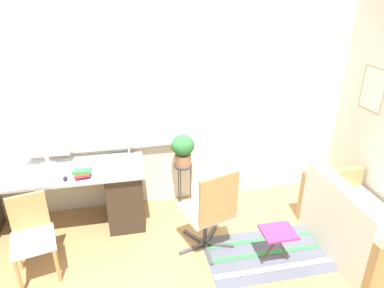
{
  "coord_description": "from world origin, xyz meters",
  "views": [
    {
      "loc": [
        0.18,
        -3.16,
        2.56
      ],
      "look_at": [
        0.84,
        0.16,
        1.02
      ],
      "focal_mm": 32.0,
      "sensor_mm": 36.0,
      "label": 1
    }
  ],
  "objects_px": {
    "keyboard": "(38,181)",
    "couch_loveseat": "(358,228)",
    "mouse": "(65,178)",
    "desk_chair_wooden": "(32,235)",
    "desk_lamp": "(128,134)",
    "plant_stand": "(183,171)",
    "office_chair_swivel": "(210,210)",
    "folding_stool": "(278,235)",
    "monitor": "(44,144)",
    "book_stack": "(82,173)",
    "potted_plant": "(183,148)"
  },
  "relations": [
    {
      "from": "book_stack",
      "to": "folding_stool",
      "type": "height_order",
      "value": "book_stack"
    },
    {
      "from": "desk_chair_wooden",
      "to": "couch_loveseat",
      "type": "height_order",
      "value": "couch_loveseat"
    },
    {
      "from": "book_stack",
      "to": "folding_stool",
      "type": "distance_m",
      "value": 2.1
    },
    {
      "from": "keyboard",
      "to": "folding_stool",
      "type": "xyz_separation_m",
      "value": [
        2.32,
        -0.8,
        -0.42
      ]
    },
    {
      "from": "couch_loveseat",
      "to": "mouse",
      "type": "bearing_deg",
      "value": 75.19
    },
    {
      "from": "plant_stand",
      "to": "potted_plant",
      "type": "height_order",
      "value": "potted_plant"
    },
    {
      "from": "desk_chair_wooden",
      "to": "folding_stool",
      "type": "relative_size",
      "value": 2.08
    },
    {
      "from": "office_chair_swivel",
      "to": "potted_plant",
      "type": "xyz_separation_m",
      "value": [
        -0.12,
        0.85,
        0.31
      ]
    },
    {
      "from": "desk_lamp",
      "to": "office_chair_swivel",
      "type": "relative_size",
      "value": 0.47
    },
    {
      "from": "monitor",
      "to": "office_chair_swivel",
      "type": "relative_size",
      "value": 0.51
    },
    {
      "from": "monitor",
      "to": "desk_lamp",
      "type": "distance_m",
      "value": 0.9
    },
    {
      "from": "mouse",
      "to": "desk_chair_wooden",
      "type": "xyz_separation_m",
      "value": [
        -0.29,
        -0.44,
        -0.33
      ]
    },
    {
      "from": "desk_lamp",
      "to": "potted_plant",
      "type": "distance_m",
      "value": 0.68
    },
    {
      "from": "desk_chair_wooden",
      "to": "office_chair_swivel",
      "type": "xyz_separation_m",
      "value": [
        1.71,
        -0.04,
        0.07
      ]
    },
    {
      "from": "monitor",
      "to": "couch_loveseat",
      "type": "distance_m",
      "value": 3.46
    },
    {
      "from": "plant_stand",
      "to": "couch_loveseat",
      "type": "bearing_deg",
      "value": -34.98
    },
    {
      "from": "mouse",
      "to": "potted_plant",
      "type": "xyz_separation_m",
      "value": [
        1.3,
        0.37,
        0.05
      ]
    },
    {
      "from": "monitor",
      "to": "plant_stand",
      "type": "relative_size",
      "value": 0.83
    },
    {
      "from": "monitor",
      "to": "office_chair_swivel",
      "type": "height_order",
      "value": "monitor"
    },
    {
      "from": "book_stack",
      "to": "plant_stand",
      "type": "xyz_separation_m",
      "value": [
        1.13,
        0.34,
        -0.28
      ]
    },
    {
      "from": "book_stack",
      "to": "folding_stool",
      "type": "relative_size",
      "value": 0.51
    },
    {
      "from": "office_chair_swivel",
      "to": "folding_stool",
      "type": "distance_m",
      "value": 0.72
    },
    {
      "from": "potted_plant",
      "to": "mouse",
      "type": "bearing_deg",
      "value": -164.02
    },
    {
      "from": "monitor",
      "to": "mouse",
      "type": "relative_size",
      "value": 6.61
    },
    {
      "from": "book_stack",
      "to": "plant_stand",
      "type": "bearing_deg",
      "value": 16.6
    },
    {
      "from": "desk_lamp",
      "to": "couch_loveseat",
      "type": "distance_m",
      "value": 2.66
    },
    {
      "from": "potted_plant",
      "to": "office_chair_swivel",
      "type": "bearing_deg",
      "value": -81.71
    },
    {
      "from": "keyboard",
      "to": "book_stack",
      "type": "bearing_deg",
      "value": 1.14
    },
    {
      "from": "desk_lamp",
      "to": "folding_stool",
      "type": "distance_m",
      "value": 1.93
    },
    {
      "from": "desk_lamp",
      "to": "couch_loveseat",
      "type": "height_order",
      "value": "desk_lamp"
    },
    {
      "from": "desk_chair_wooden",
      "to": "keyboard",
      "type": "bearing_deg",
      "value": 73.99
    },
    {
      "from": "keyboard",
      "to": "folding_stool",
      "type": "height_order",
      "value": "keyboard"
    },
    {
      "from": "keyboard",
      "to": "couch_loveseat",
      "type": "height_order",
      "value": "couch_loveseat"
    },
    {
      "from": "desk_lamp",
      "to": "folding_stool",
      "type": "height_order",
      "value": "desk_lamp"
    },
    {
      "from": "desk_chair_wooden",
      "to": "couch_loveseat",
      "type": "relative_size",
      "value": 0.62
    },
    {
      "from": "desk_chair_wooden",
      "to": "office_chair_swivel",
      "type": "distance_m",
      "value": 1.72
    },
    {
      "from": "keyboard",
      "to": "mouse",
      "type": "height_order",
      "value": "mouse"
    },
    {
      "from": "keyboard",
      "to": "mouse",
      "type": "relative_size",
      "value": 4.7
    },
    {
      "from": "plant_stand",
      "to": "potted_plant",
      "type": "xyz_separation_m",
      "value": [
        0.0,
        -0.0,
        0.31
      ]
    },
    {
      "from": "monitor",
      "to": "keyboard",
      "type": "relative_size",
      "value": 1.41
    },
    {
      "from": "monitor",
      "to": "potted_plant",
      "type": "distance_m",
      "value": 1.55
    },
    {
      "from": "office_chair_swivel",
      "to": "folding_stool",
      "type": "xyz_separation_m",
      "value": [
        0.62,
        -0.3,
        -0.17
      ]
    },
    {
      "from": "mouse",
      "to": "plant_stand",
      "type": "distance_m",
      "value": 1.38
    },
    {
      "from": "office_chair_swivel",
      "to": "potted_plant",
      "type": "relative_size",
      "value": 2.55
    },
    {
      "from": "keyboard",
      "to": "office_chair_swivel",
      "type": "xyz_separation_m",
      "value": [
        1.69,
        -0.5,
        -0.25
      ]
    },
    {
      "from": "desk_lamp",
      "to": "plant_stand",
      "type": "relative_size",
      "value": 0.77
    },
    {
      "from": "desk_chair_wooden",
      "to": "potted_plant",
      "type": "xyz_separation_m",
      "value": [
        1.59,
        0.81,
        0.38
      ]
    },
    {
      "from": "monitor",
      "to": "desk_lamp",
      "type": "bearing_deg",
      "value": -1.81
    },
    {
      "from": "monitor",
      "to": "desk_chair_wooden",
      "type": "bearing_deg",
      "value": -94.0
    },
    {
      "from": "mouse",
      "to": "office_chair_swivel",
      "type": "xyz_separation_m",
      "value": [
        1.42,
        -0.48,
        -0.26
      ]
    }
  ]
}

